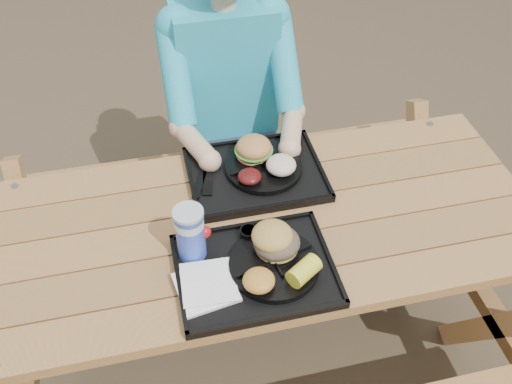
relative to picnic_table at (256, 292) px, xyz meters
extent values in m
plane|color=#999999|center=(0.00, 0.00, -0.38)|extent=(60.00, 60.00, 0.00)
cube|color=black|center=(-0.05, -0.20, 0.39)|extent=(0.45, 0.35, 0.02)
cube|color=black|center=(0.04, 0.20, 0.39)|extent=(0.45, 0.35, 0.02)
cylinder|color=black|center=(0.01, -0.20, 0.41)|extent=(0.26, 0.26, 0.02)
cylinder|color=black|center=(0.07, 0.21, 0.41)|extent=(0.26, 0.26, 0.02)
cube|color=white|center=(-0.20, -0.23, 0.40)|extent=(0.18, 0.18, 0.02)
cylinder|color=#1A3AC4|center=(-0.21, -0.10, 0.48)|extent=(0.08, 0.08, 0.17)
cylinder|color=black|center=(-0.04, -0.07, 0.41)|extent=(0.05, 0.05, 0.03)
cylinder|color=gold|center=(0.00, -0.08, 0.41)|extent=(0.05, 0.05, 0.03)
ellipsoid|color=gold|center=(-0.05, -0.27, 0.44)|extent=(0.09, 0.09, 0.04)
cube|color=black|center=(-0.12, 0.21, 0.40)|extent=(0.06, 0.18, 0.01)
ellipsoid|color=#541110|center=(0.01, 0.15, 0.43)|extent=(0.08, 0.08, 0.04)
ellipsoid|color=#EEE1CA|center=(0.12, 0.17, 0.44)|extent=(0.10, 0.10, 0.06)
camera|label=1|loc=(-0.27, -1.18, 1.69)|focal=40.00mm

